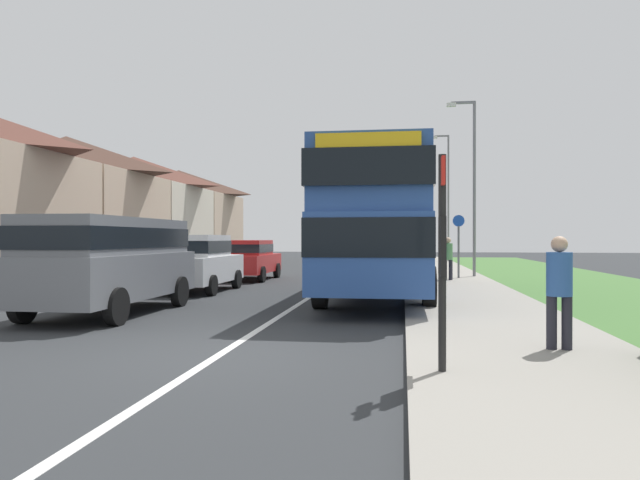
# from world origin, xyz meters

# --- Properties ---
(ground_plane) EXTENTS (120.00, 120.00, 0.00)m
(ground_plane) POSITION_xyz_m (0.00, 0.00, 0.00)
(ground_plane) COLOR #2D3033
(lane_marking_centre) EXTENTS (0.14, 60.00, 0.01)m
(lane_marking_centre) POSITION_xyz_m (0.00, 8.00, 0.00)
(lane_marking_centre) COLOR silver
(lane_marking_centre) RESTS_ON ground_plane
(pavement_near_side) EXTENTS (3.20, 68.00, 0.12)m
(pavement_near_side) POSITION_xyz_m (4.20, 6.00, 0.06)
(pavement_near_side) COLOR gray
(pavement_near_side) RESTS_ON ground_plane
(double_decker_bus) EXTENTS (2.80, 10.90, 3.70)m
(double_decker_bus) POSITION_xyz_m (1.90, 8.45, 2.14)
(double_decker_bus) COLOR #284C93
(double_decker_bus) RESTS_ON ground_plane
(parked_van_grey) EXTENTS (2.11, 5.01, 2.07)m
(parked_van_grey) POSITION_xyz_m (-3.71, 3.85, 1.24)
(parked_van_grey) COLOR slate
(parked_van_grey) RESTS_ON ground_plane
(parked_car_white) EXTENTS (1.94, 4.03, 1.73)m
(parked_car_white) POSITION_xyz_m (-3.69, 9.09, 0.95)
(parked_car_white) COLOR silver
(parked_car_white) RESTS_ON ground_plane
(parked_car_red) EXTENTS (1.91, 4.18, 1.56)m
(parked_car_red) POSITION_xyz_m (-3.46, 14.19, 0.86)
(parked_car_red) COLOR #B21E1E
(parked_car_red) RESTS_ON ground_plane
(pedestrian_at_stop) EXTENTS (0.34, 0.34, 1.67)m
(pedestrian_at_stop) POSITION_xyz_m (4.67, 0.41, 0.98)
(pedestrian_at_stop) COLOR #23232D
(pedestrian_at_stop) RESTS_ON ground_plane
(pedestrian_walking_away) EXTENTS (0.34, 0.34, 1.67)m
(pedestrian_walking_away) POSITION_xyz_m (4.17, 13.59, 0.98)
(pedestrian_walking_away) COLOR #23232D
(pedestrian_walking_away) RESTS_ON ground_plane
(bus_stop_sign) EXTENTS (0.09, 0.52, 2.60)m
(bus_stop_sign) POSITION_xyz_m (3.00, -1.13, 1.54)
(bus_stop_sign) COLOR black
(bus_stop_sign) RESTS_ON ground_plane
(cycle_route_sign) EXTENTS (0.44, 0.08, 2.52)m
(cycle_route_sign) POSITION_xyz_m (4.66, 14.71, 1.43)
(cycle_route_sign) COLOR slate
(cycle_route_sign) RESTS_ON ground_plane
(street_lamp_mid) EXTENTS (1.14, 0.20, 7.10)m
(street_lamp_mid) POSITION_xyz_m (5.26, 15.81, 4.09)
(street_lamp_mid) COLOR slate
(street_lamp_mid) RESTS_ON ground_plane
(street_lamp_far) EXTENTS (1.14, 0.20, 8.41)m
(street_lamp_far) POSITION_xyz_m (5.43, 31.01, 4.77)
(street_lamp_far) COLOR slate
(street_lamp_far) RESTS_ON ground_plane
(house_terrace_far_side) EXTENTS (7.48, 27.33, 6.41)m
(house_terrace_far_side) POSITION_xyz_m (-13.06, 20.69, 3.21)
(house_terrace_far_side) COLOR #C1A88E
(house_terrace_far_side) RESTS_ON ground_plane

